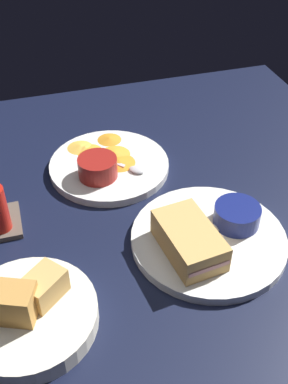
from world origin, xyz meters
TOP-DOWN VIEW (x-y plane):
  - ground_plane at (0.00, 0.00)cm, footprint 110.00×110.00cm
  - plate_sandwich_main at (-5.07, -12.69)cm, footprint 26.15×26.15cm
  - sandwich_half_near at (-7.17, -8.19)cm, footprint 14.02×9.14cm
  - ramekin_dark_sauce at (-3.44, -18.34)cm, footprint 7.91×7.91cm
  - spoon_by_dark_ramekin at (-4.19, -12.38)cm, footprint 2.72×9.96cm
  - plate_chips_companion at (19.94, -1.46)cm, footprint 24.03×24.03cm
  - ramekin_light_gravy at (16.34, 1.54)cm, footprint 7.58×7.58cm
  - spoon_by_gravy_ramekin at (16.42, -5.08)cm, footprint 7.95×8.10cm
  - plantain_chip_scatter at (23.95, -0.99)cm, footprint 16.19×14.18cm
  - bread_basket_rear at (-12.47, 17.92)cm, footprint 19.92×19.92cm

SIDE VIEW (x-z plane):
  - ground_plane at x=0.00cm, z-range -3.00..0.00cm
  - plate_sandwich_main at x=-5.07cm, z-range 0.00..1.60cm
  - plate_chips_companion at x=19.94cm, z-range 0.00..1.60cm
  - plantain_chip_scatter at x=23.95cm, z-range 1.60..2.20cm
  - spoon_by_dark_ramekin at x=-4.19cm, z-range 1.56..2.36cm
  - spoon_by_gravy_ramekin at x=16.42cm, z-range 1.56..2.36cm
  - bread_basket_rear at x=-12.47cm, z-range -1.93..6.23cm
  - ramekin_dark_sauce at x=-3.44cm, z-range 1.74..5.26cm
  - ramekin_light_gravy at x=16.34cm, z-range 1.75..5.74cm
  - sandwich_half_near at x=-7.17cm, z-range 1.60..6.40cm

